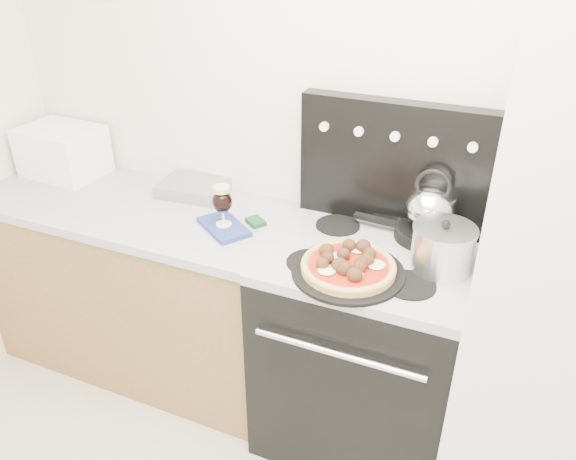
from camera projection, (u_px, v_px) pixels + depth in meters
The scene contains 15 objects.
room_shell at pixel (237, 312), 1.25m from camera, with size 3.52×3.01×2.52m.
base_cabinet at pixel (145, 289), 2.73m from camera, with size 1.45×0.60×0.86m, color olive.
countertop at pixel (132, 206), 2.51m from camera, with size 1.48×0.63×0.04m, color #AFAFB5.
stove_body at pixel (362, 351), 2.33m from camera, with size 0.76×0.65×0.88m, color black.
cooktop at pixel (370, 258), 2.10m from camera, with size 0.76×0.65×0.04m, color #ADADB2.
backguard at pixel (395, 164), 2.18m from camera, with size 0.76×0.08×0.50m, color black.
toaster_oven at pixel (63, 151), 2.72m from camera, with size 0.37×0.28×0.23m, color white.
foil_sheet at pixel (193, 188), 2.56m from camera, with size 0.29×0.21×0.06m, color silver.
oven_mitt at pixel (224, 227), 2.28m from camera, with size 0.24×0.14×0.02m, color navy.
beer_glass at pixel (223, 206), 2.24m from camera, with size 0.08×0.08×0.17m, color black, non-canonical shape.
pizza_pan at pixel (348, 272), 1.97m from camera, with size 0.40×0.40×0.01m, color black.
pizza at pixel (348, 265), 1.95m from camera, with size 0.33×0.33×0.05m, color #E3B066, non-canonical shape.
skillet at pixel (427, 233), 2.17m from camera, with size 0.25×0.25×0.04m, color black.
tea_kettle at pixel (431, 204), 2.11m from camera, with size 0.19×0.19×0.20m, color silver, non-canonical shape.
stock_pot at pixel (442, 249), 1.96m from camera, with size 0.21×0.21×0.16m, color silver.
Camera 1 is at (0.50, -0.58, 2.03)m, focal length 35.00 mm.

